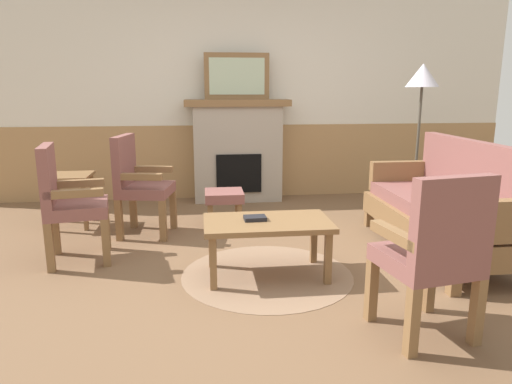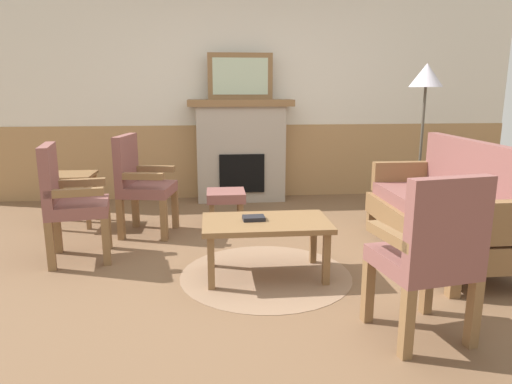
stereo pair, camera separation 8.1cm
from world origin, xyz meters
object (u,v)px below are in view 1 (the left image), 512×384
(fireplace, at_px, (238,150))
(framed_picture, at_px, (237,76))
(armchair_near_fireplace, at_px, (67,198))
(couch, at_px, (444,208))
(armchair_by_window_left, at_px, (138,181))
(armchair_front_left, at_px, (434,250))
(coffee_table, at_px, (267,227))
(side_table, at_px, (70,185))
(book_on_table, at_px, (255,218))
(footstool, at_px, (224,198))
(floor_lamp_by_couch, at_px, (422,85))

(fireplace, relative_size, framed_picture, 1.62)
(armchair_near_fireplace, bearing_deg, couch, -2.85)
(armchair_by_window_left, bearing_deg, armchair_near_fireplace, -125.40)
(framed_picture, relative_size, armchair_front_left, 0.82)
(coffee_table, xyz_separation_m, armchair_near_fireplace, (-1.59, 0.49, 0.15))
(coffee_table, height_order, side_table, side_table)
(framed_picture, height_order, side_table, framed_picture)
(fireplace, xyz_separation_m, book_on_table, (-0.06, -2.47, -0.20))
(footstool, xyz_separation_m, armchair_front_left, (1.06, -2.44, 0.25))
(coffee_table, height_order, armchair_front_left, armchair_front_left)
(couch, bearing_deg, footstool, 149.76)
(armchair_near_fireplace, bearing_deg, floor_lamp_by_couch, 17.31)
(armchair_front_left, bearing_deg, armchair_by_window_left, 130.81)
(fireplace, relative_size, side_table, 2.36)
(armchair_by_window_left, bearing_deg, coffee_table, -46.83)
(armchair_near_fireplace, distance_m, floor_lamp_by_couch, 3.79)
(couch, bearing_deg, fireplace, 126.98)
(framed_picture, bearing_deg, footstool, -102.08)
(couch, distance_m, floor_lamp_by_couch, 1.67)
(footstool, bearing_deg, fireplace, 77.91)
(footstool, bearing_deg, armchair_by_window_left, -163.80)
(coffee_table, bearing_deg, floor_lamp_by_couch, 39.50)
(couch, height_order, footstool, couch)
(book_on_table, distance_m, armchair_front_left, 1.38)
(framed_picture, bearing_deg, armchair_near_fireplace, -127.85)
(coffee_table, height_order, armchair_by_window_left, armchair_by_window_left)
(framed_picture, height_order, couch, framed_picture)
(couch, xyz_separation_m, book_on_table, (-1.69, -0.31, 0.06))
(armchair_near_fireplace, xyz_separation_m, side_table, (-0.26, 1.05, -0.10))
(footstool, height_order, floor_lamp_by_couch, floor_lamp_by_couch)
(couch, distance_m, armchair_front_left, 1.59)
(framed_picture, bearing_deg, armchair_by_window_left, -129.05)
(book_on_table, height_order, side_table, side_table)
(armchair_front_left, distance_m, floor_lamp_by_couch, 2.99)
(fireplace, bearing_deg, coffee_table, -89.37)
(floor_lamp_by_couch, bearing_deg, armchair_by_window_left, -172.22)
(book_on_table, bearing_deg, couch, 10.41)
(couch, bearing_deg, book_on_table, -169.59)
(couch, relative_size, armchair_by_window_left, 1.84)
(coffee_table, height_order, book_on_table, book_on_table)
(armchair_front_left, height_order, floor_lamp_by_couch, floor_lamp_by_couch)
(footstool, height_order, armchair_near_fireplace, armchair_near_fireplace)
(framed_picture, distance_m, footstool, 1.69)
(book_on_table, height_order, floor_lamp_by_couch, floor_lamp_by_couch)
(armchair_front_left, bearing_deg, side_table, 135.85)
(floor_lamp_by_couch, bearing_deg, armchair_near_fireplace, -162.69)
(coffee_table, bearing_deg, armchair_near_fireplace, 162.70)
(fireplace, height_order, coffee_table, fireplace)
(framed_picture, bearing_deg, book_on_table, -91.48)
(coffee_table, xyz_separation_m, book_on_table, (-0.09, 0.02, 0.07))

